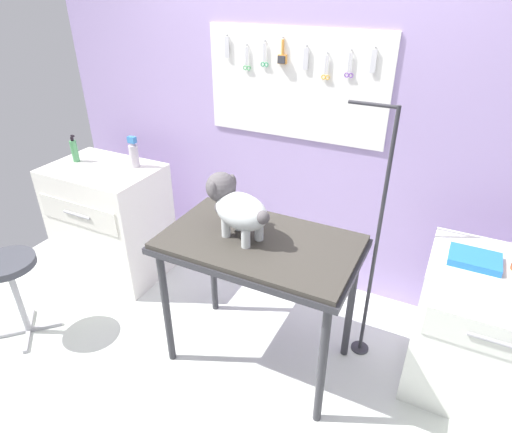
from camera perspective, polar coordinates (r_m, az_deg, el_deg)
The scene contains 11 objects.
ground at distance 2.71m, azimuth -5.56°, elevation -21.81°, with size 4.40×4.00×0.04m, color silver.
rear_wall_panel at distance 3.01m, azimuth 6.34°, elevation 11.09°, with size 4.00×0.11×2.30m.
grooming_table at distance 2.34m, azimuth 0.44°, elevation -4.89°, with size 1.07×0.64×0.86m.
grooming_arm at distance 2.50m, azimuth 15.31°, elevation -4.83°, with size 0.30×0.11×1.56m.
dog at distance 2.25m, azimuth -2.76°, elevation 1.44°, with size 0.44×0.30×0.33m.
counter_left at distance 3.49m, azimuth -18.70°, elevation -0.51°, with size 0.80×0.58×0.88m.
cabinet_right at distance 2.66m, azimuth 27.92°, elevation -13.47°, with size 0.68×0.54×0.86m.
stool at distance 3.08m, azimuth -29.93°, elevation -6.67°, with size 0.34×0.34×0.58m.
shampoo_bottle at distance 3.46m, azimuth -22.97°, elevation 8.06°, with size 0.05×0.05×0.20m.
pump_bottle_white at distance 3.22m, azimuth -15.91°, elevation 7.99°, with size 0.07×0.07×0.23m.
supply_tray at distance 2.38m, azimuth 27.07°, elevation -5.05°, with size 0.24×0.18×0.04m.
Camera 1 is at (0.98, -1.41, 2.08)m, focal length 30.10 mm.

